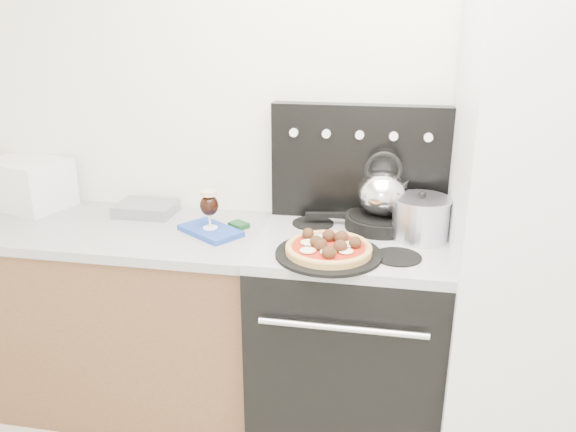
% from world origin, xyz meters
% --- Properties ---
extents(room_shell, '(3.52, 3.01, 2.52)m').
position_xyz_m(room_shell, '(0.00, 0.29, 1.25)').
color(room_shell, beige).
rests_on(room_shell, ground).
extents(base_cabinet, '(1.45, 0.60, 0.86)m').
position_xyz_m(base_cabinet, '(-1.02, 1.20, 0.43)').
color(base_cabinet, brown).
rests_on(base_cabinet, ground).
extents(countertop, '(1.48, 0.63, 0.04)m').
position_xyz_m(countertop, '(-1.02, 1.20, 0.88)').
color(countertop, '#A0A0A2').
rests_on(countertop, base_cabinet).
extents(stove_body, '(0.76, 0.65, 0.88)m').
position_xyz_m(stove_body, '(0.08, 1.18, 0.44)').
color(stove_body, black).
rests_on(stove_body, ground).
extents(cooktop, '(0.76, 0.65, 0.04)m').
position_xyz_m(cooktop, '(0.08, 1.18, 0.90)').
color(cooktop, '#ADADB2').
rests_on(cooktop, stove_body).
extents(backguard, '(0.76, 0.08, 0.50)m').
position_xyz_m(backguard, '(0.08, 1.45, 1.17)').
color(backguard, black).
rests_on(backguard, cooktop).
extents(fridge, '(0.64, 0.68, 1.90)m').
position_xyz_m(fridge, '(0.78, 1.15, 0.95)').
color(fridge, silver).
rests_on(fridge, ground).
extents(toaster_oven, '(0.43, 0.36, 0.23)m').
position_xyz_m(toaster_oven, '(-1.48, 1.37, 1.01)').
color(toaster_oven, silver).
rests_on(toaster_oven, countertop).
extents(foil_sheet, '(0.27, 0.20, 0.05)m').
position_xyz_m(foil_sheet, '(-0.89, 1.37, 0.93)').
color(foil_sheet, '#B7B6C6').
rests_on(foil_sheet, countertop).
extents(oven_mitt, '(0.31, 0.28, 0.02)m').
position_xyz_m(oven_mitt, '(-0.52, 1.19, 0.91)').
color(oven_mitt, '#2244AE').
rests_on(oven_mitt, countertop).
extents(beer_glass, '(0.09, 0.09, 0.17)m').
position_xyz_m(beer_glass, '(-0.52, 1.19, 1.01)').
color(beer_glass, black).
rests_on(beer_glass, oven_mitt).
extents(pizza_pan, '(0.47, 0.47, 0.01)m').
position_xyz_m(pizza_pan, '(0.01, 1.00, 0.93)').
color(pizza_pan, black).
rests_on(pizza_pan, cooktop).
extents(pizza, '(0.33, 0.33, 0.05)m').
position_xyz_m(pizza, '(0.01, 1.00, 0.96)').
color(pizza, tan).
rests_on(pizza, pizza_pan).
extents(skillet, '(0.35, 0.35, 0.05)m').
position_xyz_m(skillet, '(0.19, 1.33, 0.95)').
color(skillet, black).
rests_on(skillet, cooktop).
extents(tea_kettle, '(0.23, 0.23, 0.23)m').
position_xyz_m(tea_kettle, '(0.19, 1.33, 1.09)').
color(tea_kettle, white).
rests_on(tea_kettle, skillet).
extents(stock_pot, '(0.28, 0.28, 0.16)m').
position_xyz_m(stock_pot, '(0.35, 1.24, 1.00)').
color(stock_pot, silver).
rests_on(stock_pot, cooktop).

